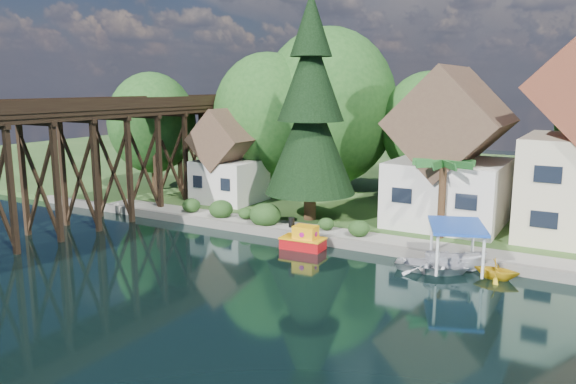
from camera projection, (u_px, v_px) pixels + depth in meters
name	position (u px, v px, depth m)	size (l,w,h in m)	color
ground	(239.00, 278.00, 30.11)	(140.00, 140.00, 0.00)	black
bank	(424.00, 181.00, 58.99)	(140.00, 52.00, 0.50)	#284A1D
seawall	(365.00, 247.00, 34.89)	(60.00, 0.40, 0.62)	slate
promenade	(403.00, 243.00, 34.98)	(50.00, 2.60, 0.06)	gray
trestle_bridge	(99.00, 152.00, 41.36)	(4.12, 44.18, 9.30)	black
house_left	(450.00, 158.00, 39.32)	(7.64, 8.64, 11.02)	silver
shed	(229.00, 162.00, 47.13)	(5.09, 5.40, 7.85)	silver
bg_trees	(395.00, 121.00, 46.33)	(49.90, 13.30, 10.57)	#382314
shrubs	(260.00, 213.00, 40.01)	(15.76, 2.47, 1.70)	#1C3B15
conifer	(311.00, 113.00, 39.79)	(6.55, 6.55, 16.13)	#382314
palm_tree	(444.00, 166.00, 35.37)	(4.61, 4.61, 5.38)	#382314
tugboat	(303.00, 240.00, 35.39)	(2.84, 1.66, 2.00)	#B40C10
boat_white_a	(432.00, 264.00, 31.15)	(2.85, 3.99, 0.83)	silver
boat_canopy	(456.00, 251.00, 31.06)	(4.10, 4.87, 2.67)	silver
boat_yellow	(497.00, 268.00, 29.87)	(2.01, 2.33, 1.23)	yellow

